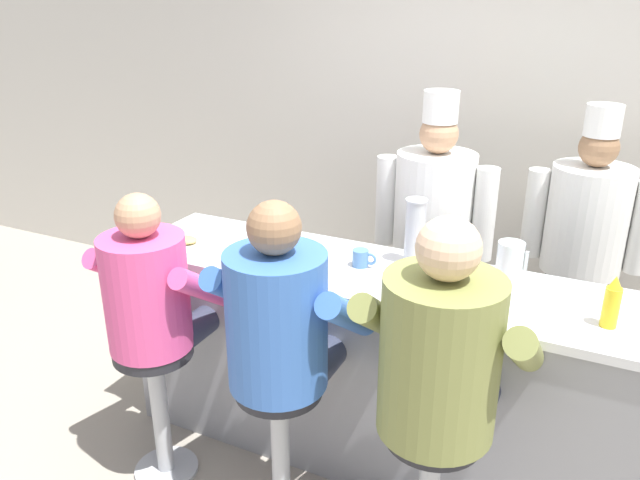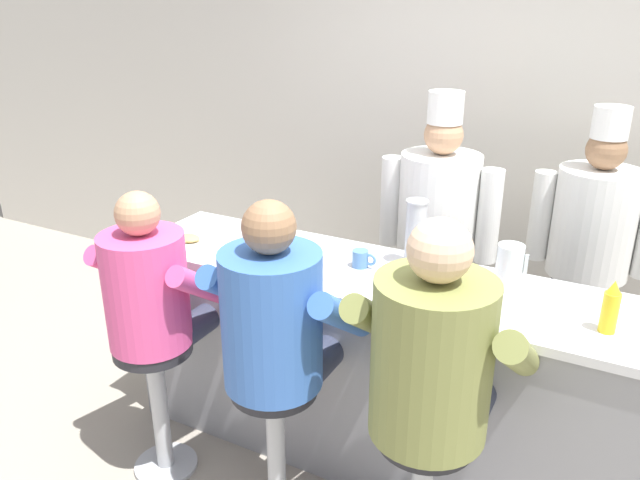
% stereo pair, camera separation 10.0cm
% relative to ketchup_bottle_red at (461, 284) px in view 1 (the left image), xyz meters
% --- Properties ---
extents(wall_back, '(10.00, 0.06, 2.70)m').
position_rel_ketchup_bottle_red_xyz_m(wall_back, '(-0.28, 1.68, 0.23)').
color(wall_back, beige).
rests_on(wall_back, ground_plane).
extents(diner_counter, '(2.81, 0.62, 1.01)m').
position_rel_ketchup_bottle_red_xyz_m(diner_counter, '(-0.28, 0.19, -0.61)').
color(diner_counter, gray).
rests_on(diner_counter, ground_plane).
extents(ketchup_bottle_red, '(0.07, 0.07, 0.23)m').
position_rel_ketchup_bottle_red_xyz_m(ketchup_bottle_red, '(0.00, 0.00, 0.00)').
color(ketchup_bottle_red, red).
rests_on(ketchup_bottle_red, diner_counter).
extents(mustard_bottle_yellow, '(0.06, 0.06, 0.21)m').
position_rel_ketchup_bottle_red_xyz_m(mustard_bottle_yellow, '(0.55, 0.10, -0.01)').
color(mustard_bottle_yellow, yellow).
rests_on(mustard_bottle_yellow, diner_counter).
extents(hot_sauce_bottle_orange, '(0.03, 0.03, 0.13)m').
position_rel_ketchup_bottle_red_xyz_m(hot_sauce_bottle_orange, '(-0.04, 0.05, -0.04)').
color(hot_sauce_bottle_orange, orange).
rests_on(hot_sauce_bottle_orange, diner_counter).
extents(water_pitcher_clear, '(0.13, 0.11, 0.20)m').
position_rel_ketchup_bottle_red_xyz_m(water_pitcher_clear, '(0.14, 0.30, -0.01)').
color(water_pitcher_clear, silver).
rests_on(water_pitcher_clear, diner_counter).
extents(breakfast_plate, '(0.27, 0.27, 0.05)m').
position_rel_ketchup_bottle_red_xyz_m(breakfast_plate, '(-1.41, 0.05, -0.09)').
color(breakfast_plate, white).
rests_on(breakfast_plate, diner_counter).
extents(cereal_bowl, '(0.17, 0.17, 0.05)m').
position_rel_ketchup_bottle_red_xyz_m(cereal_bowl, '(-0.85, 0.22, -0.08)').
color(cereal_bowl, white).
rests_on(cereal_bowl, diner_counter).
extents(coffee_mug_white, '(0.12, 0.08, 0.08)m').
position_rel_ketchup_bottle_red_xyz_m(coffee_mug_white, '(-0.72, -0.02, -0.07)').
color(coffee_mug_white, white).
rests_on(coffee_mug_white, diner_counter).
extents(coffee_mug_blue, '(0.12, 0.08, 0.08)m').
position_rel_ketchup_bottle_red_xyz_m(coffee_mug_blue, '(-0.52, 0.21, -0.07)').
color(coffee_mug_blue, '#4C7AB2').
rests_on(coffee_mug_blue, diner_counter).
extents(cup_stack_steel, '(0.10, 0.10, 0.32)m').
position_rel_ketchup_bottle_red_xyz_m(cup_stack_steel, '(-0.31, 0.35, 0.05)').
color(cup_stack_steel, '#B7BABF').
rests_on(cup_stack_steel, diner_counter).
extents(diner_seated_pink, '(0.57, 0.56, 1.44)m').
position_rel_ketchup_bottle_red_xyz_m(diner_seated_pink, '(-1.28, -0.38, -0.20)').
color(diner_seated_pink, '#B2B5BA').
rests_on(diner_seated_pink, ground_plane).
extents(diner_seated_blue, '(0.62, 0.61, 1.50)m').
position_rel_ketchup_bottle_red_xyz_m(diner_seated_blue, '(-0.62, -0.37, -0.17)').
color(diner_seated_blue, '#B2B5BA').
rests_on(diner_seated_blue, ground_plane).
extents(diner_seated_olive, '(0.65, 0.64, 1.54)m').
position_rel_ketchup_bottle_red_xyz_m(diner_seated_olive, '(0.03, -0.37, -0.15)').
color(diner_seated_olive, '#B2B5BA').
rests_on(diner_seated_olive, ground_plane).
extents(cook_in_whites_near, '(0.68, 0.44, 1.74)m').
position_rel_ketchup_bottle_red_xyz_m(cook_in_whites_near, '(-0.39, 0.94, -0.16)').
color(cook_in_whites_near, '#232328').
rests_on(cook_in_whites_near, ground_plane).
extents(cook_in_whites_far, '(0.66, 0.42, 1.69)m').
position_rel_ketchup_bottle_red_xyz_m(cook_in_whites_far, '(0.39, 1.18, -0.19)').
color(cook_in_whites_far, '#232328').
rests_on(cook_in_whites_far, ground_plane).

